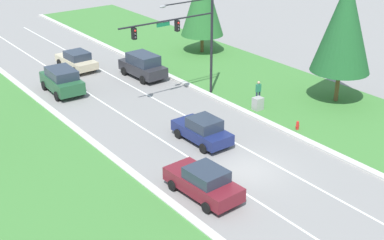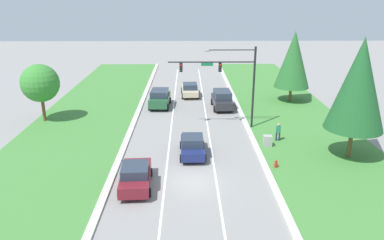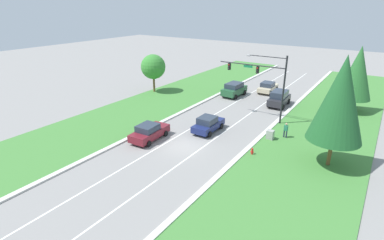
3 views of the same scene
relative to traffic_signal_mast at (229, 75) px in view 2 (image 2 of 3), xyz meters
The scene contains 19 objects.
ground_plane 12.81m from the traffic_signal_mast, 108.69° to the right, with size 160.00×160.00×0.00m, color gray.
curb_strip_right 12.37m from the traffic_signal_mast, 80.21° to the right, with size 0.50×90.00×0.15m.
curb_strip_left 15.41m from the traffic_signal_mast, 130.34° to the right, with size 0.50×90.00×0.15m.
grass_verge_right 14.18m from the traffic_signal_mast, 57.09° to the right, with size 10.00×90.00×0.08m.
grass_verge_left 19.08m from the traffic_signal_mast, 142.94° to the right, with size 10.00×90.00×0.08m.
lane_stripe_inner_left 13.45m from the traffic_signal_mast, 116.62° to the right, with size 0.14×81.00×0.01m.
lane_stripe_inner_right 12.41m from the traffic_signal_mast, 99.96° to the right, with size 0.14×81.00×0.01m.
traffic_signal_mast is the anchor object (origin of this frame).
navy_sedan 8.62m from the traffic_signal_mast, 118.69° to the right, with size 2.10×4.35×1.71m.
burgundy_sedan 14.55m from the traffic_signal_mast, 122.67° to the right, with size 2.33×4.70×1.70m.
charcoal_suv 7.73m from the traffic_signal_mast, 89.82° to the left, with size 2.35×4.76×2.09m.
champagne_sedan 13.22m from the traffic_signal_mast, 106.75° to the left, with size 2.27×4.74×1.67m.
forest_suv 10.95m from the traffic_signal_mast, 134.71° to the left, with size 2.44×4.67×2.03m.
utility_cabinet 7.38m from the traffic_signal_mast, 59.02° to the right, with size 0.70×0.60×1.03m.
pedestrian 6.96m from the traffic_signal_mast, 41.42° to the right, with size 0.40×0.25×1.69m.
fire_hydrant 10.59m from the traffic_signal_mast, 73.30° to the right, with size 0.34×0.20×0.70m.
conifer_near_right_tree 12.52m from the traffic_signal_mast, 47.09° to the left, with size 4.12×4.12×8.42m.
oak_near_left_tree 18.77m from the traffic_signal_mast, behind, with size 3.78×3.78×5.91m.
conifer_far_right_tree 11.46m from the traffic_signal_mast, 38.55° to the right, with size 4.42×4.42×9.57m.
Camera 2 is at (-0.25, -23.32, 12.58)m, focal length 35.00 mm.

